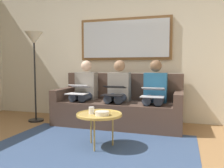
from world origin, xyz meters
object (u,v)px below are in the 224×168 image
Objects in this scene: bowl at (102,113)px; person_right at (84,89)px; framed_mirror at (125,39)px; laptop_white at (79,89)px; person_middle at (118,91)px; coffee_table at (99,115)px; standing_lamp at (34,48)px; couch at (119,107)px; person_left at (155,92)px; laptop_silver at (153,92)px; cup at (92,110)px; laptop_black at (114,91)px.

person_right is (0.78, -1.22, 0.15)m from bowl.
laptop_white is (0.64, 0.70, -0.92)m from framed_mirror.
laptop_white is (0.64, 0.24, 0.02)m from person_middle.
laptop_white is (0.72, -0.91, 0.21)m from coffee_table.
framed_mirror is 1.69m from standing_lamp.
couch is 1.93× the size of person_left.
person_middle reaches higher than coffee_table.
laptop_silver is 1.28m from laptop_white.
framed_mirror is 4.99× the size of laptop_silver.
person_right is (0.64, 0.46, -0.94)m from framed_mirror.
couch is at bearing -90.58° from cup.
coffee_table is 1.58× the size of laptop_white.
person_left is 1.00× the size of person_middle.
laptop_black is at bearing 20.67° from person_left.
laptop_black reaches higher than laptop_silver.
person_middle is at bearing 180.00° from person_right.
standing_lamp is (0.91, 0.20, 0.76)m from person_right.
laptop_silver is 0.31× the size of person_right.
person_left is at bearing -159.33° from laptop_black.
couch is at bearing -90.00° from laptop_black.
person_middle and person_right have the same top height.
person_left is at bearing -118.84° from cup.
bowl is 1.01m from laptop_black.
cup is at bearing 117.89° from person_right.
person_right is at bearing 6.13° from couch.
laptop_silver is at bearing 169.15° from person_right.
laptop_white is at bearing 177.51° from standing_lamp.
standing_lamp is (1.69, -1.02, 0.92)m from bowl.
couch is 1.90m from standing_lamp.
person_right is 1.20m from standing_lamp.
cup is at bearing 89.22° from laptop_black.
person_left is 0.25m from laptop_silver.
coffee_table is at bearing 128.31° from laptop_white.
person_right is at bearing -10.85° from laptop_silver.
standing_lamp is at bearing -1.21° from laptop_silver.
framed_mirror is 1.32m from laptop_white.
bowl is 1.33m from person_left.
standing_lamp is (1.54, -0.99, 0.90)m from cup.
bowl is 0.46× the size of laptop_white.
coffee_table is (-0.08, 1.61, -1.13)m from framed_mirror.
couch reaches higher than laptop_white.
person_left is at bearing -112.09° from bowl.
cup is at bearing 123.52° from laptop_white.
laptop_white reaches higher than laptop_black.
person_right is 0.24m from laptop_white.
laptop_black is (-0.01, -0.94, 0.16)m from cup.
laptop_white is (0.63, -0.95, 0.16)m from cup.
bowl is 2.18m from standing_lamp.
cup is (0.09, 0.04, 0.06)m from coffee_table.
couch reaches higher than bowl.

